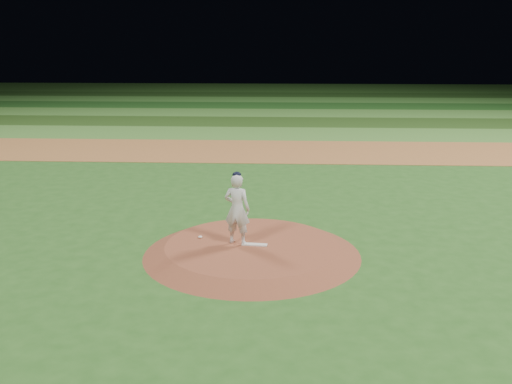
% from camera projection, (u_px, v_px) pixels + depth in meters
% --- Properties ---
extents(ground, '(120.00, 120.00, 0.00)m').
position_uv_depth(ground, '(252.00, 254.00, 14.50)').
color(ground, '#26571C').
rests_on(ground, ground).
extents(infield_dirt_band, '(70.00, 6.00, 0.02)m').
position_uv_depth(infield_dirt_band, '(268.00, 151.00, 28.02)').
color(infield_dirt_band, '#9B6030').
rests_on(infield_dirt_band, ground).
extents(outfield_stripe_0, '(70.00, 5.00, 0.02)m').
position_uv_depth(outfield_stripe_0, '(271.00, 134.00, 33.33)').
color(outfield_stripe_0, '#40782B').
rests_on(outfield_stripe_0, ground).
extents(outfield_stripe_1, '(70.00, 5.00, 0.02)m').
position_uv_depth(outfield_stripe_1, '(273.00, 122.00, 38.15)').
color(outfield_stripe_1, '#224315').
rests_on(outfield_stripe_1, ground).
extents(outfield_stripe_2, '(70.00, 5.00, 0.02)m').
position_uv_depth(outfield_stripe_2, '(275.00, 113.00, 42.98)').
color(outfield_stripe_2, '#3E782B').
rests_on(outfield_stripe_2, ground).
extents(outfield_stripe_3, '(70.00, 5.00, 0.02)m').
position_uv_depth(outfield_stripe_3, '(276.00, 106.00, 47.80)').
color(outfield_stripe_3, '#1A4817').
rests_on(outfield_stripe_3, ground).
extents(outfield_stripe_4, '(70.00, 5.00, 0.02)m').
position_uv_depth(outfield_stripe_4, '(277.00, 100.00, 52.63)').
color(outfield_stripe_4, '#367329').
rests_on(outfield_stripe_4, ground).
extents(outfield_stripe_5, '(70.00, 5.00, 0.02)m').
position_uv_depth(outfield_stripe_5, '(277.00, 95.00, 57.46)').
color(outfield_stripe_5, '#1B3F14').
rests_on(outfield_stripe_5, ground).
extents(pitchers_mound, '(5.50, 5.50, 0.25)m').
position_uv_depth(pitchers_mound, '(252.00, 249.00, 14.47)').
color(pitchers_mound, brown).
rests_on(pitchers_mound, ground).
extents(pitching_rubber, '(0.66, 0.22, 0.03)m').
position_uv_depth(pitching_rubber, '(255.00, 244.00, 14.40)').
color(pitching_rubber, white).
rests_on(pitching_rubber, pitchers_mound).
extents(rosin_bag, '(0.11, 0.11, 0.06)m').
position_uv_depth(rosin_bag, '(200.00, 237.00, 14.91)').
color(rosin_bag, white).
rests_on(rosin_bag, pitchers_mound).
extents(pitcher_on_mound, '(0.75, 0.59, 1.87)m').
position_uv_depth(pitcher_on_mound, '(237.00, 209.00, 14.30)').
color(pitcher_on_mound, silver).
rests_on(pitcher_on_mound, pitchers_mound).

